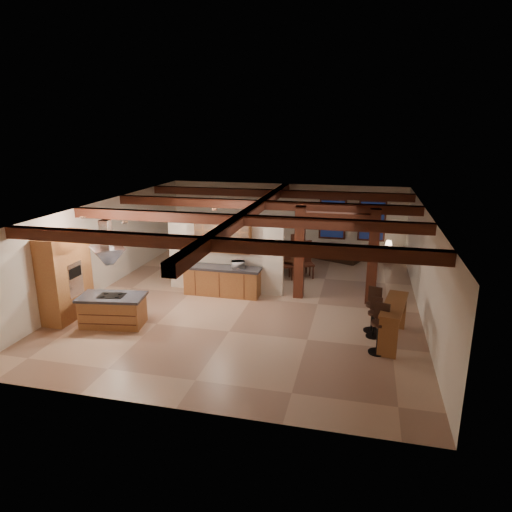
{
  "coord_description": "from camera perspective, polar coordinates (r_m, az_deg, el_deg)",
  "views": [
    {
      "loc": [
        3.25,
        -13.01,
        5.17
      ],
      "look_at": [
        0.02,
        0.5,
        1.25
      ],
      "focal_mm": 32.0,
      "sensor_mm": 36.0,
      "label": 1
    }
  ],
  "objects": [
    {
      "name": "range_hood",
      "position": [
        12.52,
        -17.96,
        -0.73
      ],
      "size": [
        1.1,
        1.1,
        1.4
      ],
      "color": "silver",
      "rests_on": "room_walls"
    },
    {
      "name": "side_table",
      "position": [
        19.1,
        16.15,
        0.19
      ],
      "size": [
        0.42,
        0.42,
        0.5
      ],
      "primitive_type": "cube",
      "rotation": [
        0.0,
        0.0,
        -0.04
      ],
      "color": "#3C160F",
      "rests_on": "ground"
    },
    {
      "name": "kitchen_island",
      "position": [
        12.95,
        -17.46,
        -6.47
      ],
      "size": [
        1.85,
        1.17,
        0.86
      ],
      "color": "olive",
      "rests_on": "ground"
    },
    {
      "name": "pantry_cabinet",
      "position": [
        13.67,
        -22.73,
        -2.4
      ],
      "size": [
        0.67,
        1.6,
        2.4
      ],
      "color": "olive",
      "rests_on": "ground"
    },
    {
      "name": "dining_table",
      "position": [
        16.81,
        3.06,
        -1.02
      ],
      "size": [
        2.1,
        1.65,
        0.65
      ],
      "primitive_type": "imported",
      "rotation": [
        0.0,
        0.0,
        -0.38
      ],
      "color": "#411F10",
      "rests_on": "ground"
    },
    {
      "name": "recessed_cans",
      "position": [
        12.71,
        -13.92,
        4.87
      ],
      "size": [
        3.16,
        2.46,
        0.03
      ],
      "color": "silver",
      "rests_on": "room_walls"
    },
    {
      "name": "timber_posts",
      "position": [
        13.95,
        9.97,
        1.38
      ],
      "size": [
        2.5,
        0.3,
        2.9
      ],
      "color": "#3C160F",
      "rests_on": "ground"
    },
    {
      "name": "ceiling_beams",
      "position": [
        13.62,
        -0.56,
        5.57
      ],
      "size": [
        10.0,
        12.0,
        0.28
      ],
      "color": "#3C160F",
      "rests_on": "room_walls"
    },
    {
      "name": "table_lamp",
      "position": [
        18.98,
        16.26,
        1.58
      ],
      "size": [
        0.27,
        0.27,
        0.32
      ],
      "color": "black",
      "rests_on": "side_table"
    },
    {
      "name": "sofa",
      "position": [
        18.71,
        9.89,
        0.37
      ],
      "size": [
        2.07,
        1.45,
        0.56
      ],
      "primitive_type": "imported",
      "rotation": [
        0.0,
        0.0,
        2.74
      ],
      "color": "black",
      "rests_on": "ground"
    },
    {
      "name": "ground",
      "position": [
        14.37,
        -0.53,
        -5.33
      ],
      "size": [
        12.0,
        12.0,
        0.0
      ],
      "primitive_type": "plane",
      "color": "tan",
      "rests_on": "ground"
    },
    {
      "name": "bar_stool_c",
      "position": [
        12.35,
        14.41,
        -6.49
      ],
      "size": [
        0.42,
        0.44,
        1.18
      ],
      "color": "black",
      "rests_on": "ground"
    },
    {
      "name": "bar_counter",
      "position": [
        11.84,
        16.81,
        -7.19
      ],
      "size": [
        0.82,
        2.01,
        1.02
      ],
      "color": "olive",
      "rests_on": "ground"
    },
    {
      "name": "bar_stool_a",
      "position": [
        11.24,
        15.15,
        -8.74
      ],
      "size": [
        0.44,
        0.46,
        1.21
      ],
      "color": "black",
      "rests_on": "ground"
    },
    {
      "name": "framed_art",
      "position": [
        19.84,
        -0.61,
        5.68
      ],
      "size": [
        0.65,
        0.05,
        0.85
      ],
      "color": "#3C160F",
      "rests_on": "room_walls"
    },
    {
      "name": "back_counter",
      "position": [
        14.57,
        -4.25,
        -3.09
      ],
      "size": [
        2.5,
        0.66,
        0.94
      ],
      "color": "olive",
      "rests_on": "ground"
    },
    {
      "name": "bar_stool_b",
      "position": [
        12.06,
        14.58,
        -7.43
      ],
      "size": [
        0.37,
        0.38,
        1.03
      ],
      "color": "black",
      "rests_on": "ground"
    },
    {
      "name": "microwave",
      "position": [
        14.24,
        -2.23,
        -1.07
      ],
      "size": [
        0.47,
        0.39,
        0.22
      ],
      "primitive_type": "imported",
      "rotation": [
        0.0,
        0.0,
        3.48
      ],
      "color": "silver",
      "rests_on": "back_counter"
    },
    {
      "name": "dining_chairs",
      "position": [
        16.72,
        3.08,
        0.1
      ],
      "size": [
        2.64,
        2.64,
        1.31
      ],
      "color": "#3C160F",
      "rests_on": "ground"
    },
    {
      "name": "room_walls",
      "position": [
        13.83,
        -0.55,
        1.57
      ],
      "size": [
        12.0,
        12.0,
        12.0
      ],
      "color": "silver",
      "rests_on": "ground"
    },
    {
      "name": "back_windows",
      "position": [
        19.3,
        11.91,
        4.45
      ],
      "size": [
        2.7,
        0.07,
        1.7
      ],
      "color": "#3C160F",
      "rests_on": "room_walls"
    },
    {
      "name": "upper_display_cabinet",
      "position": [
        14.37,
        -4.12,
        2.36
      ],
      "size": [
        1.8,
        0.36,
        0.95
      ],
      "color": "olive",
      "rests_on": "partition_wall"
    },
    {
      "name": "partition_wall",
      "position": [
        14.74,
        -3.85,
        -0.32
      ],
      "size": [
        3.8,
        0.18,
        2.2
      ],
      "primitive_type": "cube",
      "color": "silver",
      "rests_on": "ground"
    }
  ]
}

